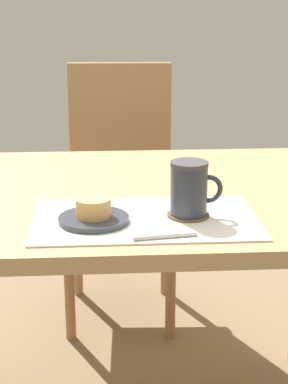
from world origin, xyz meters
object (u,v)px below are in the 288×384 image
(pastry_plate, at_px, (94,219))
(pastry, at_px, (93,207))
(wooden_chair, at_px, (120,182))
(dining_table, at_px, (148,220))
(coffee_mug, at_px, (190,188))

(pastry_plate, xyz_separation_m, pastry, (0.00, -0.00, 0.03))
(wooden_chair, height_order, pastry_plate, wooden_chair)
(wooden_chair, xyz_separation_m, pastry_plate, (-0.08, -1.02, 0.22))
(dining_table, bearing_deg, pastry, -119.55)
(wooden_chair, bearing_deg, pastry_plate, 87.92)
(pastry_plate, bearing_deg, coffee_mug, 6.62)
(dining_table, bearing_deg, wooden_chair, 93.42)
(dining_table, xyz_separation_m, pastry_plate, (-0.13, -0.23, 0.09))
(dining_table, xyz_separation_m, coffee_mug, (0.07, -0.21, 0.15))
(dining_table, height_order, pastry, pastry)
(dining_table, height_order, wooden_chair, wooden_chair)
(wooden_chair, bearing_deg, pastry, 87.92)
(wooden_chair, xyz_separation_m, pastry, (-0.08, -1.02, 0.25))
(pastry, bearing_deg, coffee_mug, 6.62)
(coffee_mug, bearing_deg, pastry, -173.38)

